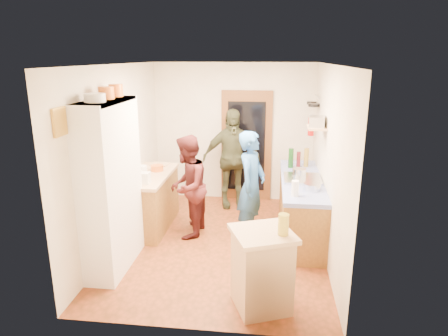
% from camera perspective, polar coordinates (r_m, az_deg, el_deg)
% --- Properties ---
extents(floor, '(3.00, 4.00, 0.02)m').
position_cam_1_polar(floor, '(6.12, -0.54, -10.66)').
color(floor, brown).
rests_on(floor, ground).
extents(ceiling, '(3.00, 4.00, 0.02)m').
position_cam_1_polar(ceiling, '(5.48, -0.61, 14.69)').
color(ceiling, silver).
rests_on(ceiling, ground).
extents(wall_back, '(3.00, 0.02, 2.60)m').
position_cam_1_polar(wall_back, '(7.61, 1.38, 5.07)').
color(wall_back, silver).
rests_on(wall_back, ground).
extents(wall_front, '(3.00, 0.02, 2.60)m').
position_cam_1_polar(wall_front, '(3.77, -4.52, -6.31)').
color(wall_front, silver).
rests_on(wall_front, ground).
extents(wall_left, '(0.02, 4.00, 2.60)m').
position_cam_1_polar(wall_left, '(6.03, -14.95, 1.69)').
color(wall_left, silver).
rests_on(wall_left, ground).
extents(wall_right, '(0.02, 4.00, 2.60)m').
position_cam_1_polar(wall_right, '(5.67, 14.75, 0.81)').
color(wall_right, silver).
rests_on(wall_right, ground).
extents(door_frame, '(0.95, 0.06, 2.10)m').
position_cam_1_polar(door_frame, '(7.60, 3.22, 3.11)').
color(door_frame, brown).
rests_on(door_frame, ground).
extents(door_glass, '(0.70, 0.02, 1.70)m').
position_cam_1_polar(door_glass, '(7.57, 3.20, 3.05)').
color(door_glass, black).
rests_on(door_glass, door_frame).
extents(hutch_body, '(0.40, 1.20, 2.20)m').
position_cam_1_polar(hutch_body, '(5.30, -15.81, -2.57)').
color(hutch_body, white).
rests_on(hutch_body, ground).
extents(hutch_top_shelf, '(0.40, 1.14, 0.04)m').
position_cam_1_polar(hutch_top_shelf, '(5.08, -16.72, 9.09)').
color(hutch_top_shelf, white).
rests_on(hutch_top_shelf, hutch_body).
extents(plate_stack, '(0.24, 0.24, 0.10)m').
position_cam_1_polar(plate_stack, '(4.84, -17.99, 9.53)').
color(plate_stack, white).
rests_on(plate_stack, hutch_top_shelf).
extents(orange_pot_a, '(0.19, 0.19, 0.15)m').
position_cam_1_polar(orange_pot_a, '(5.14, -16.46, 10.25)').
color(orange_pot_a, orange).
rests_on(orange_pot_a, hutch_top_shelf).
extents(orange_pot_b, '(0.18, 0.18, 0.16)m').
position_cam_1_polar(orange_pot_b, '(5.42, -15.18, 10.66)').
color(orange_pot_b, orange).
rests_on(orange_pot_b, hutch_top_shelf).
extents(left_counter_base, '(0.60, 1.40, 0.85)m').
position_cam_1_polar(left_counter_base, '(6.59, -10.48, -4.81)').
color(left_counter_base, olive).
rests_on(left_counter_base, ground).
extents(left_counter_top, '(0.64, 1.44, 0.05)m').
position_cam_1_polar(left_counter_top, '(6.45, -10.67, -1.06)').
color(left_counter_top, tan).
rests_on(left_counter_top, left_counter_base).
extents(toaster, '(0.22, 0.15, 0.16)m').
position_cam_1_polar(toaster, '(5.97, -11.60, -1.40)').
color(toaster, white).
rests_on(toaster, left_counter_top).
extents(kettle, '(0.19, 0.19, 0.18)m').
position_cam_1_polar(kettle, '(6.27, -11.64, -0.50)').
color(kettle, white).
rests_on(kettle, left_counter_top).
extents(orange_bowl, '(0.23, 0.23, 0.09)m').
position_cam_1_polar(orange_bowl, '(6.59, -9.53, -0.00)').
color(orange_bowl, orange).
rests_on(orange_bowl, left_counter_top).
extents(chopping_board, '(0.33, 0.26, 0.02)m').
position_cam_1_polar(chopping_board, '(6.95, -9.18, 0.55)').
color(chopping_board, tan).
rests_on(chopping_board, left_counter_top).
extents(right_counter_base, '(0.60, 2.20, 0.84)m').
position_cam_1_polar(right_counter_base, '(6.38, 10.85, -5.59)').
color(right_counter_base, olive).
rests_on(right_counter_base, ground).
extents(right_counter_top, '(0.62, 2.22, 0.06)m').
position_cam_1_polar(right_counter_top, '(6.23, 11.06, -1.74)').
color(right_counter_top, '#132BB1').
rests_on(right_counter_top, right_counter_base).
extents(hob, '(0.55, 0.58, 0.04)m').
position_cam_1_polar(hob, '(6.14, 11.13, -1.50)').
color(hob, silver).
rests_on(hob, right_counter_top).
extents(pot_on_hob, '(0.20, 0.20, 0.13)m').
position_cam_1_polar(pot_on_hob, '(6.13, 10.70, -0.68)').
color(pot_on_hob, silver).
rests_on(pot_on_hob, hob).
extents(bottle_a, '(0.10, 0.10, 0.33)m').
position_cam_1_polar(bottle_a, '(6.74, 9.53, 1.41)').
color(bottle_a, '#143F14').
rests_on(bottle_a, right_counter_top).
extents(bottle_b, '(0.07, 0.07, 0.26)m').
position_cam_1_polar(bottle_b, '(6.82, 10.59, 1.22)').
color(bottle_b, '#591419').
rests_on(bottle_b, right_counter_top).
extents(bottle_c, '(0.10, 0.10, 0.32)m').
position_cam_1_polar(bottle_c, '(6.85, 11.67, 1.46)').
color(bottle_c, olive).
rests_on(bottle_c, right_counter_top).
extents(paper_towel, '(0.12, 0.12, 0.21)m').
position_cam_1_polar(paper_towel, '(5.41, 10.12, -2.88)').
color(paper_towel, white).
rests_on(paper_towel, right_counter_top).
extents(mixing_bowl, '(0.26, 0.26, 0.09)m').
position_cam_1_polar(mixing_bowl, '(5.72, 12.45, -2.61)').
color(mixing_bowl, silver).
rests_on(mixing_bowl, right_counter_top).
extents(island_base, '(0.71, 0.71, 0.86)m').
position_cam_1_polar(island_base, '(4.53, 5.39, -14.55)').
color(island_base, tan).
rests_on(island_base, ground).
extents(island_top, '(0.80, 0.80, 0.05)m').
position_cam_1_polar(island_top, '(4.32, 5.55, -9.33)').
color(island_top, tan).
rests_on(island_top, island_base).
extents(cutting_board, '(0.43, 0.39, 0.02)m').
position_cam_1_polar(cutting_board, '(4.34, 4.70, -9.03)').
color(cutting_board, white).
rests_on(cutting_board, island_top).
extents(oil_jar, '(0.15, 0.15, 0.23)m').
position_cam_1_polar(oil_jar, '(4.23, 8.48, -7.98)').
color(oil_jar, '#AD9E2D').
rests_on(oil_jar, island_top).
extents(pan_rail, '(0.02, 0.65, 0.02)m').
position_cam_1_polar(pan_rail, '(7.03, 13.15, 9.96)').
color(pan_rail, silver).
rests_on(pan_rail, wall_right).
extents(pan_hang_a, '(0.18, 0.18, 0.05)m').
position_cam_1_polar(pan_hang_a, '(6.86, 12.73, 8.76)').
color(pan_hang_a, black).
rests_on(pan_hang_a, pan_rail).
extents(pan_hang_b, '(0.16, 0.16, 0.05)m').
position_cam_1_polar(pan_hang_b, '(7.06, 12.56, 8.79)').
color(pan_hang_b, black).
rests_on(pan_hang_b, pan_rail).
extents(pan_hang_c, '(0.17, 0.17, 0.05)m').
position_cam_1_polar(pan_hang_c, '(7.26, 12.42, 9.06)').
color(pan_hang_c, black).
rests_on(pan_hang_c, pan_rail).
extents(wall_shelf, '(0.26, 0.42, 0.03)m').
position_cam_1_polar(wall_shelf, '(6.00, 13.13, 5.65)').
color(wall_shelf, tan).
rests_on(wall_shelf, wall_right).
extents(radio, '(0.26, 0.33, 0.15)m').
position_cam_1_polar(radio, '(5.99, 13.18, 6.50)').
color(radio, silver).
rests_on(radio, wall_shelf).
extents(ext_bracket, '(0.06, 0.10, 0.04)m').
position_cam_1_polar(ext_bracket, '(7.28, 12.79, 5.40)').
color(ext_bracket, black).
rests_on(ext_bracket, wall_right).
extents(fire_extinguisher, '(0.11, 0.11, 0.32)m').
position_cam_1_polar(fire_extinguisher, '(7.27, 12.34, 5.80)').
color(fire_extinguisher, red).
rests_on(fire_extinguisher, wall_right).
extents(picture_frame, '(0.03, 0.25, 0.30)m').
position_cam_1_polar(picture_frame, '(4.50, -22.45, 6.12)').
color(picture_frame, gold).
rests_on(picture_frame, wall_left).
extents(person_hob, '(0.56, 0.70, 1.66)m').
position_cam_1_polar(person_hob, '(5.99, 4.12, -2.61)').
color(person_hob, '#285AA0').
rests_on(person_hob, ground).
extents(person_left, '(0.65, 0.81, 1.58)m').
position_cam_1_polar(person_left, '(6.12, -4.88, -2.59)').
color(person_left, '#411717').
rests_on(person_left, ground).
extents(person_back, '(1.15, 0.74, 1.81)m').
position_cam_1_polar(person_back, '(7.26, 1.18, 1.36)').
color(person_back, '#373A24').
rests_on(person_back, ground).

